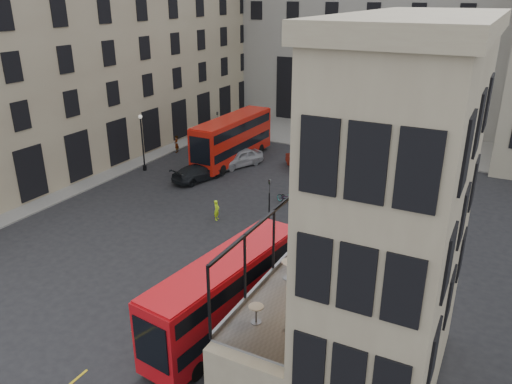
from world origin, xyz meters
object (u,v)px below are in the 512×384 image
at_px(cafe_table_far, 314,239).
at_px(bus_near, 226,291).
at_px(traffic_light_near, 269,198).
at_px(car_b, 298,162).
at_px(pedestrian_b, 246,135).
at_px(cafe_chair_d, 350,256).
at_px(bus_far, 233,137).
at_px(traffic_light_far, 217,124).
at_px(pedestrian_c, 335,139).
at_px(pedestrian_e, 176,144).
at_px(street_lamp_a, 143,146).
at_px(pedestrian_a, 221,127).
at_px(bicycle, 286,198).
at_px(pedestrian_d, 430,155).
at_px(cafe_chair_a, 293,322).
at_px(cafe_chair_b, 331,285).
at_px(car_c, 198,173).
at_px(cafe_table_near, 256,312).
at_px(cyclist, 217,210).
at_px(cafe_table_mid, 289,267).
at_px(street_lamp_b, 316,122).
at_px(car_a, 239,158).
at_px(cafe_chair_c, 338,270).

bearing_deg(cafe_table_far, bus_near, -153.54).
distance_m(traffic_light_near, car_b, 13.51).
bearing_deg(pedestrian_b, cafe_chair_d, -111.61).
bearing_deg(cafe_chair_d, pedestrian_b, 126.09).
relative_size(bus_far, cafe_table_far, 15.40).
relative_size(traffic_light_far, pedestrian_c, 2.33).
bearing_deg(car_b, pedestrian_e, 145.94).
distance_m(street_lamp_a, pedestrian_a, 14.71).
relative_size(traffic_light_near, pedestrian_b, 1.93).
bearing_deg(cafe_chair_d, bus_far, 130.51).
bearing_deg(bicycle, pedestrian_d, -12.81).
height_order(traffic_light_far, cafe_chair_a, cafe_chair_a).
height_order(pedestrian_d, cafe_chair_a, cafe_chair_a).
xyz_separation_m(car_b, cafe_table_far, (10.03, -22.25, 4.40)).
bearing_deg(pedestrian_a, pedestrian_d, 21.10).
bearing_deg(cafe_chair_d, car_b, 117.80).
distance_m(traffic_light_near, cafe_chair_b, 15.15).
distance_m(traffic_light_far, car_c, 10.86).
relative_size(bicycle, cafe_chair_a, 2.25).
relative_size(street_lamp_a, cafe_table_near, 7.72).
bearing_deg(traffic_light_near, street_lamp_a, 159.44).
bearing_deg(car_c, cyclist, 148.72).
xyz_separation_m(traffic_light_near, cafe_chair_b, (8.65, -12.20, 2.41)).
bearing_deg(pedestrian_a, pedestrian_e, -70.04).
height_order(traffic_light_far, cafe_table_mid, cafe_table_mid).
xyz_separation_m(street_lamp_b, car_a, (-3.65, -10.79, -1.57)).
bearing_deg(bus_near, traffic_light_near, 105.56).
relative_size(car_c, cafe_chair_d, 6.54).
bearing_deg(pedestrian_e, cafe_chair_b, 28.49).
height_order(traffic_light_near, cafe_chair_c, cafe_chair_c).
bearing_deg(cafe_chair_a, cafe_table_near, -165.58).
xyz_separation_m(bus_far, pedestrian_e, (-6.80, -0.02, -1.63)).
relative_size(street_lamp_a, pedestrian_a, 3.20).
relative_size(street_lamp_b, cafe_chair_b, 6.98).
height_order(street_lamp_b, cafe_chair_c, cafe_chair_c).
height_order(traffic_light_near, pedestrian_b, traffic_light_near).
relative_size(pedestrian_d, cafe_chair_d, 2.40).
distance_m(cafe_chair_a, cafe_chair_b, 2.93).
bearing_deg(cafe_chair_a, bus_near, 142.23).
distance_m(cafe_table_mid, cafe_chair_d, 3.20).
bearing_deg(cafe_chair_b, pedestrian_e, 136.23).
height_order(traffic_light_near, pedestrian_a, traffic_light_near).
height_order(traffic_light_near, car_c, traffic_light_near).
bearing_deg(pedestrian_e, car_a, 66.43).
xyz_separation_m(pedestrian_e, cafe_table_mid, (23.44, -24.20, 4.24)).
distance_m(pedestrian_b, cafe_chair_a, 39.28).
bearing_deg(pedestrian_b, bus_far, -130.73).
relative_size(car_b, pedestrian_b, 2.11).
bearing_deg(traffic_light_far, car_a, -41.83).
bearing_deg(cafe_chair_c, cafe_chair_b, -84.28).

